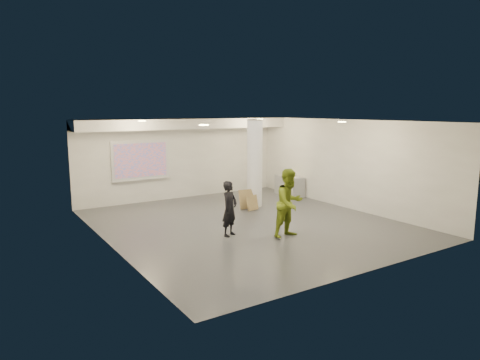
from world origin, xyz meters
TOP-DOWN VIEW (x-y plane):
  - floor at (0.00, 0.00)m, footprint 8.00×9.00m
  - ceiling at (0.00, 0.00)m, footprint 8.00×9.00m
  - wall_back at (0.00, 4.50)m, footprint 8.00×0.01m
  - wall_front at (0.00, -4.50)m, footprint 8.00×0.01m
  - wall_left at (-4.00, 0.00)m, footprint 0.01×9.00m
  - wall_right at (4.00, 0.00)m, footprint 0.01×9.00m
  - soffit_band at (0.00, 3.95)m, footprint 8.00×1.10m
  - downlight_nw at (-2.20, 2.50)m, footprint 0.22×0.22m
  - downlight_ne at (2.20, 2.50)m, footprint 0.22×0.22m
  - downlight_sw at (-2.20, -1.50)m, footprint 0.22×0.22m
  - downlight_se at (2.20, -1.50)m, footprint 0.22×0.22m
  - column at (1.50, 1.80)m, footprint 0.52×0.52m
  - projection_screen at (-1.60, 4.45)m, footprint 2.10×0.13m
  - credenza at (3.72, 2.61)m, footprint 0.64×1.35m
  - papers_stack at (3.70, 2.32)m, footprint 0.24×0.30m
  - postit_pad at (3.72, 2.46)m, footprint 0.26×0.32m
  - cardboard_back at (1.10, 1.63)m, footprint 0.62×0.28m
  - cardboard_front at (1.09, 1.33)m, footprint 0.47×0.23m
  - woman at (-1.06, -0.74)m, footprint 0.64×0.56m
  - man at (0.22, -1.66)m, footprint 0.95×0.78m

SIDE VIEW (x-z plane):
  - floor at x=0.00m, z-range -0.01..0.01m
  - cardboard_front at x=1.09m, z-range 0.00..0.50m
  - cardboard_back at x=1.10m, z-range 0.00..0.65m
  - credenza at x=3.72m, z-range 0.00..0.76m
  - woman at x=-1.06m, z-range 0.00..1.47m
  - papers_stack at x=3.70m, z-range 0.76..0.78m
  - postit_pad at x=3.72m, z-range 0.76..0.79m
  - man at x=0.22m, z-range 0.00..1.81m
  - wall_back at x=0.00m, z-range 0.00..3.00m
  - wall_front at x=0.00m, z-range 0.00..3.00m
  - wall_left at x=-4.00m, z-range 0.00..3.00m
  - wall_right at x=4.00m, z-range 0.00..3.00m
  - column at x=1.50m, z-range 0.00..3.00m
  - projection_screen at x=-1.60m, z-range 0.82..2.24m
  - soffit_band at x=0.00m, z-range 2.64..3.00m
  - downlight_nw at x=-2.20m, z-range 2.97..2.99m
  - downlight_ne at x=2.20m, z-range 2.97..2.99m
  - downlight_sw at x=-2.20m, z-range 2.97..2.99m
  - downlight_se at x=2.20m, z-range 2.97..2.99m
  - ceiling at x=0.00m, z-range 3.00..3.00m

